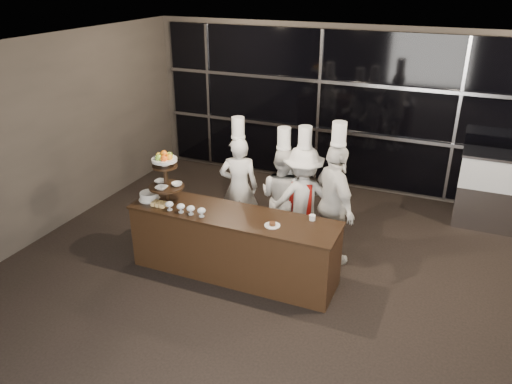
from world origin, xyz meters
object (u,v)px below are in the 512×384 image
at_px(layer_cake, 149,196).
at_px(chef_c, 302,198).
at_px(display_case, 501,188).
at_px(chef_b, 283,196).
at_px(buffet_counter, 234,244).
at_px(chef_a, 239,186).
at_px(chef_d, 334,204).
at_px(display_stand, 165,173).

xyz_separation_m(layer_cake, chef_c, (1.87, 1.10, -0.17)).
bearing_deg(display_case, chef_c, -145.33).
bearing_deg(chef_b, buffet_counter, -105.50).
xyz_separation_m(layer_cake, chef_a, (0.86, 1.10, -0.14)).
xyz_separation_m(chef_c, chef_d, (0.52, -0.19, 0.09)).
height_order(layer_cake, chef_a, chef_a).
bearing_deg(chef_c, layer_cake, -149.55).
height_order(display_stand, layer_cake, display_stand).
distance_m(chef_c, chef_d, 0.56).
height_order(buffet_counter, chef_d, chef_d).
bearing_deg(display_stand, chef_d, 21.94).
relative_size(display_case, chef_b, 0.70).
bearing_deg(display_stand, display_case, 34.09).
height_order(display_stand, chef_b, chef_b).
xyz_separation_m(buffet_counter, layer_cake, (-1.26, -0.05, 0.51)).
bearing_deg(layer_cake, display_case, 32.98).
bearing_deg(display_case, chef_b, -148.55).
xyz_separation_m(display_stand, chef_a, (0.59, 1.05, -0.50)).
relative_size(display_stand, chef_a, 0.39).
bearing_deg(layer_cake, chef_d, 20.79).
bearing_deg(chef_d, display_stand, -158.06).
xyz_separation_m(display_stand, chef_c, (1.61, 1.05, -0.53)).
xyz_separation_m(display_stand, chef_d, (2.13, 0.86, -0.44)).
bearing_deg(chef_a, chef_c, 0.02).
height_order(buffet_counter, display_stand, display_stand).
relative_size(buffet_counter, chef_b, 1.55).
xyz_separation_m(buffet_counter, chef_c, (0.61, 1.05, 0.34)).
height_order(layer_cake, chef_d, chef_d).
height_order(chef_a, chef_c, chef_a).
height_order(chef_a, chef_b, chef_a).
xyz_separation_m(chef_a, chef_c, (1.02, 0.00, -0.03)).
bearing_deg(display_stand, chef_c, 33.12).
distance_m(display_case, chef_d, 2.99).
relative_size(display_case, chef_d, 0.62).
bearing_deg(chef_c, chef_a, -179.98).
distance_m(chef_a, chef_d, 1.55).
bearing_deg(buffet_counter, chef_b, 74.50).
bearing_deg(chef_d, buffet_counter, -142.78).
distance_m(display_case, chef_c, 3.26).
xyz_separation_m(buffet_counter, chef_d, (1.13, 0.86, 0.43)).
bearing_deg(buffet_counter, display_case, 41.42).
height_order(chef_b, chef_d, chef_d).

